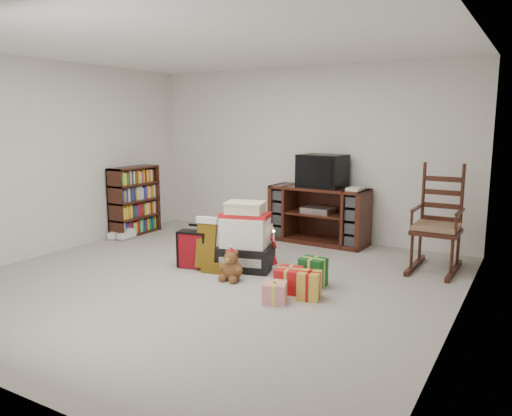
# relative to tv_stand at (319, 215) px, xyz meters

# --- Properties ---
(room) EXTENTS (5.01, 5.01, 2.51)m
(room) POSITION_rel_tv_stand_xyz_m (-0.34, -2.22, 0.85)
(room) COLOR #A6A198
(room) RESTS_ON ground
(tv_stand) EXTENTS (1.43, 0.56, 0.80)m
(tv_stand) POSITION_rel_tv_stand_xyz_m (0.00, 0.00, 0.00)
(tv_stand) COLOR #411712
(tv_stand) RESTS_ON floor
(bookshelf) EXTENTS (0.28, 0.85, 1.04)m
(bookshelf) POSITION_rel_tv_stand_xyz_m (-2.67, -0.89, 0.10)
(bookshelf) COLOR #3B1610
(bookshelf) RESTS_ON floor
(rocking_chair) EXTENTS (0.53, 0.86, 1.29)m
(rocking_chair) POSITION_rel_tv_stand_xyz_m (1.71, -0.53, 0.04)
(rocking_chair) COLOR #3B1610
(rocking_chair) RESTS_ON floor
(gift_pile) EXTENTS (0.72, 0.60, 0.78)m
(gift_pile) POSITION_rel_tv_stand_xyz_m (-0.23, -1.64, -0.06)
(gift_pile) COLOR black
(gift_pile) RESTS_ON floor
(red_suitcase) EXTENTS (0.37, 0.24, 0.52)m
(red_suitcase) POSITION_rel_tv_stand_xyz_m (-0.79, -1.90, -0.18)
(red_suitcase) COLOR maroon
(red_suitcase) RESTS_ON floor
(stocking) EXTENTS (0.32, 0.18, 0.65)m
(stocking) POSITION_rel_tv_stand_xyz_m (-0.58, -1.93, -0.08)
(stocking) COLOR #0D7812
(stocking) RESTS_ON floor
(teddy_bear) EXTENTS (0.23, 0.20, 0.34)m
(teddy_bear) POSITION_rel_tv_stand_xyz_m (-0.14, -2.08, -0.25)
(teddy_bear) COLOR brown
(teddy_bear) RESTS_ON floor
(santa_figurine) EXTENTS (0.29, 0.28, 0.60)m
(santa_figurine) POSITION_rel_tv_stand_xyz_m (-0.06, -1.41, -0.17)
(santa_figurine) COLOR #B4131D
(santa_figurine) RESTS_ON floor
(mrs_claus_figurine) EXTENTS (0.30, 0.29, 0.62)m
(mrs_claus_figurine) POSITION_rel_tv_stand_xyz_m (-0.85, -1.08, -0.16)
(mrs_claus_figurine) COLOR #B4131D
(mrs_claus_figurine) RESTS_ON floor
(sneaker_pair) EXTENTS (0.38, 0.32, 0.11)m
(sneaker_pair) POSITION_rel_tv_stand_xyz_m (-2.61, -1.27, -0.35)
(sneaker_pair) COLOR silver
(sneaker_pair) RESTS_ON floor
(gift_cluster) EXTENTS (0.55, 0.85, 0.26)m
(gift_cluster) POSITION_rel_tv_stand_xyz_m (0.64, -2.10, -0.27)
(gift_cluster) COLOR red
(gift_cluster) RESTS_ON floor
(crt_television) EXTENTS (0.67, 0.52, 0.46)m
(crt_television) POSITION_rel_tv_stand_xyz_m (0.05, -0.02, 0.63)
(crt_television) COLOR black
(crt_television) RESTS_ON tv_stand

